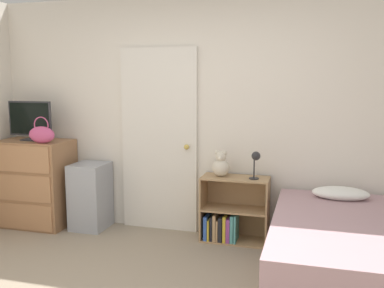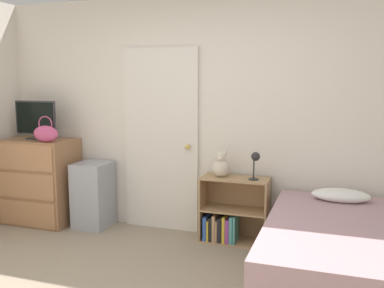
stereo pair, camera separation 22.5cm
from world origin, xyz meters
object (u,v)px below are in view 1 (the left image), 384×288
Objects in this scene: tv at (30,120)px; desk_lamp at (256,160)px; dresser at (35,183)px; bed at (344,254)px; handbag at (42,134)px; teddy_bear at (221,165)px; bookshelf at (230,216)px; storage_bin at (90,196)px.

tv is 2.57m from desk_lamp.
dresser is 0.52× the size of bed.
desk_lamp is 0.15× the size of bed.
tv is at bearing 147.37° from handbag.
tv reaches higher than teddy_bear.
bed is at bearing -11.58° from tv.
bookshelf is 0.36× the size of bed.
bookshelf is at bearing 7.35° from handbag.
storage_bin is at bearing 5.00° from dresser.
bookshelf is at bearing 1.50° from storage_bin.
handbag is at bearing -34.91° from dresser.
dresser is at bearing -175.00° from storage_bin.
tv is at bearing -177.54° from teddy_bear.
dresser is 1.83× the size of tv.
tv is (-0.03, 0.01, 0.72)m from dresser.
tv is 2.48m from bookshelf.
tv is 3.55m from bed.
handbag reaches higher than desk_lamp.
tv is at bearing -177.68° from bookshelf.
storage_bin is 2.74× the size of teddy_bear.
storage_bin reaches higher than bookshelf.
bed is (3.32, -0.68, -0.21)m from dresser.
dresser is at bearing 145.09° from handbag.
desk_lamp reaches higher than teddy_bear.
handbag is (0.26, -0.17, -0.13)m from tv.
storage_bin is 2.62× the size of desk_lamp.
storage_bin is 0.39× the size of bed.
dresser is 3.19× the size of handbag.
dresser is 2.54m from desk_lamp.
tv reaches higher than dresser.
bookshelf is 0.54m from teddy_bear.
tv is 0.34m from handbag.
handbag is 0.42× the size of storage_bin.
tv reaches higher than bookshelf.
tv is at bearing 168.42° from bed.
dresser reaches higher than bed.
handbag is 0.86m from storage_bin.
bed is at bearing -42.42° from desk_lamp.
dresser is 0.72m from tv.
desk_lamp is at bearing -6.74° from teddy_bear.
bookshelf is (2.25, 0.10, -0.23)m from dresser.
handbag is at bearing 170.46° from bed.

